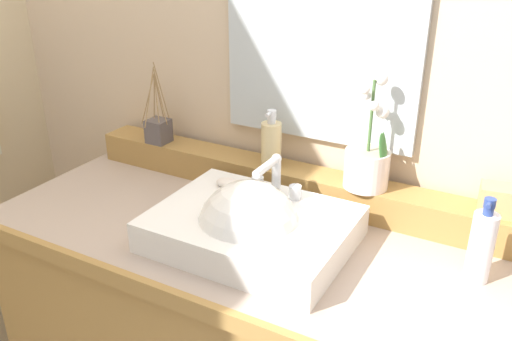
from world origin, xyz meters
The scene contains 10 objects.
wall_back centered at (0.00, 0.41, 1.39)m, with size 3.03×0.20×2.77m, color beige.
back_ledge centered at (0.00, 0.23, 0.94)m, with size 1.36×0.11×0.09m, color #A2783E.
sink_basin centered at (0.01, -0.05, 0.94)m, with size 0.48×0.37×0.28m.
soap_bar centered at (-0.12, 0.06, 0.99)m, with size 0.07×0.04×0.02m, color silver.
potted_plant centered at (0.21, 0.22, 1.05)m, with size 0.12×0.12×0.31m.
soap_dispenser centered at (-0.08, 0.22, 1.05)m, with size 0.06×0.06×0.17m.
reed_diffuser centered at (-0.48, 0.21, 1.03)m, with size 0.08×0.09×0.26m.
trinket_box centered at (0.53, 0.24, 1.02)m, with size 0.09×0.07×0.07m, color tan.
lotion_bottle centered at (0.52, 0.07, 0.98)m, with size 0.05×0.06×0.20m.
mirror centered at (0.03, 0.30, 1.37)m, with size 0.56×0.02×0.61m, color silver.
Camera 1 is at (0.58, -1.05, 1.62)m, focal length 38.07 mm.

